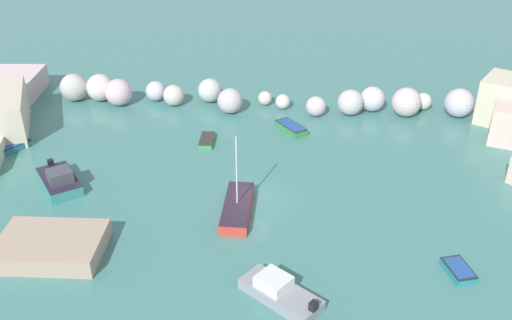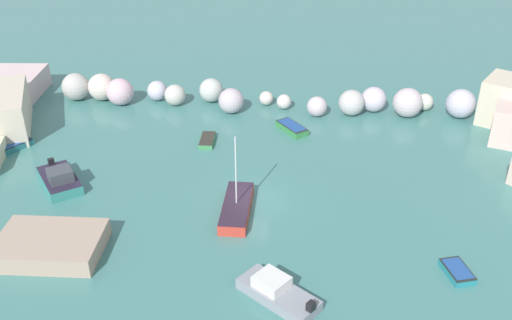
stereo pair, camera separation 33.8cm
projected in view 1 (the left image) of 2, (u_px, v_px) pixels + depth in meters
name	position (u px, v px, depth m)	size (l,w,h in m)	color
cove_water	(252.00, 201.00, 40.11)	(160.00, 160.00, 0.00)	#427C77
rock_breakwater	(276.00, 97.00, 53.25)	(43.66, 4.72, 2.68)	#BBB5B1
stone_dock	(51.00, 246.00, 34.66)	(6.28, 4.37, 1.18)	tan
moored_boat_0	(59.00, 180.00, 41.37)	(4.46, 4.95, 1.67)	teal
moored_boat_2	(291.00, 127.00, 49.62)	(2.99, 3.34, 0.58)	#368644
moored_boat_3	(237.00, 207.00, 38.61)	(1.84, 5.54, 5.79)	#C83B2E
moored_boat_4	(14.00, 146.00, 46.69)	(2.59, 2.95, 0.52)	teal
moored_boat_5	(279.00, 292.00, 31.33)	(4.90, 4.35, 1.29)	gray
moored_boat_6	(207.00, 140.00, 47.66)	(1.19, 2.63, 0.44)	#408E52
moored_boat_7	(459.00, 270.00, 33.26)	(1.86, 2.48, 0.46)	teal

